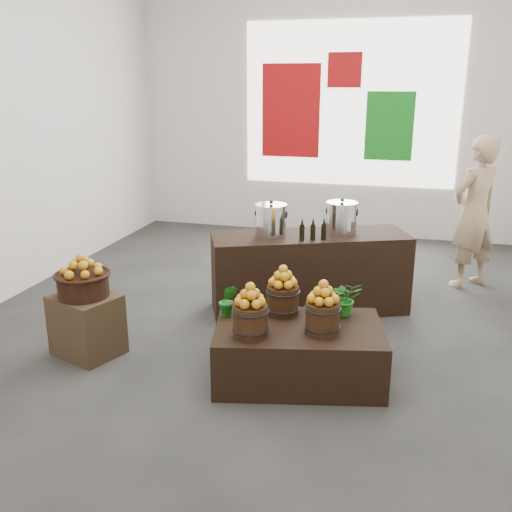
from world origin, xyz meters
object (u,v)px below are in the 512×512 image
(crate, at_px, (87,325))
(wicker_basket, at_px, (83,285))
(display_table, at_px, (298,352))
(stock_pot_left, at_px, (271,221))
(counter, at_px, (309,273))
(stock_pot_center, at_px, (342,219))
(shopper, at_px, (474,213))

(crate, bearing_deg, wicker_basket, 0.00)
(display_table, distance_m, stock_pot_left, 1.62)
(counter, xyz_separation_m, stock_pot_center, (0.30, 0.13, 0.57))
(stock_pot_center, distance_m, shopper, 1.79)
(crate, bearing_deg, stock_pot_center, 39.43)
(wicker_basket, distance_m, stock_pot_center, 2.64)
(crate, distance_m, display_table, 1.91)
(stock_pot_left, xyz_separation_m, stock_pot_center, (0.68, 0.29, 0.00))
(crate, xyz_separation_m, shopper, (3.42, 2.78, 0.61))
(crate, relative_size, wicker_basket, 1.25)
(crate, bearing_deg, shopper, 39.08)
(counter, relative_size, stock_pot_center, 6.47)
(display_table, bearing_deg, shopper, 48.34)
(stock_pot_center, relative_size, shopper, 0.18)
(wicker_basket, height_order, display_table, wicker_basket)
(display_table, relative_size, shopper, 0.76)
(wicker_basket, distance_m, shopper, 4.41)
(display_table, xyz_separation_m, shopper, (1.51, 2.72, 0.66))
(stock_pot_left, relative_size, stock_pot_center, 1.00)
(display_table, height_order, stock_pot_left, stock_pot_left)
(crate, bearing_deg, stock_pot_left, 45.49)
(counter, relative_size, shopper, 1.14)
(crate, height_order, wicker_basket, wicker_basket)
(display_table, bearing_deg, stock_pot_left, 100.51)
(counter, distance_m, stock_pot_left, 0.71)
(stock_pot_center, bearing_deg, stock_pot_left, -156.52)
(display_table, xyz_separation_m, stock_pot_center, (0.12, 1.61, 0.75))
(crate, relative_size, display_table, 0.41)
(stock_pot_center, height_order, shopper, shopper)
(wicker_basket, bearing_deg, display_table, 1.64)
(stock_pot_left, relative_size, shopper, 0.18)
(wicker_basket, bearing_deg, stock_pot_left, 45.49)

